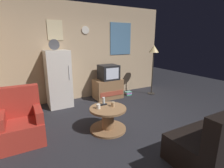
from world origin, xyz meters
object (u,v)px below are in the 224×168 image
(remote_control, at_px, (103,105))
(armchair, at_px, (22,123))
(standing_lamp, at_px, (154,53))
(mug_ceramic_white, at_px, (98,106))
(tv_stand, at_px, (108,89))
(crt_tv, at_px, (109,72))
(coffee_table, at_px, (108,119))
(mug_ceramic_tan, at_px, (113,104))
(wine_glass, at_px, (104,101))
(fridge, at_px, (58,79))
(book_stack, at_px, (128,93))

(remote_control, xyz_separation_m, armchair, (-1.49, 0.22, -0.14))
(standing_lamp, relative_size, remote_control, 10.60)
(mug_ceramic_white, xyz_separation_m, armchair, (-1.33, 0.34, -0.18))
(tv_stand, bearing_deg, armchair, -150.64)
(crt_tv, xyz_separation_m, armchair, (-2.43, -1.35, -0.47))
(coffee_table, bearing_deg, mug_ceramic_tan, 9.04)
(crt_tv, height_order, mug_ceramic_white, crt_tv)
(crt_tv, bearing_deg, standing_lamp, -12.94)
(mug_ceramic_tan, bearing_deg, wine_glass, 122.34)
(wine_glass, relative_size, remote_control, 1.00)
(wine_glass, bearing_deg, coffee_table, -92.67)
(crt_tv, bearing_deg, fridge, 177.71)
(fridge, bearing_deg, mug_ceramic_white, -78.00)
(mug_ceramic_tan, bearing_deg, mug_ceramic_white, 173.34)
(standing_lamp, xyz_separation_m, mug_ceramic_white, (-2.55, -1.36, -0.84))
(wine_glass, height_order, mug_ceramic_white, wine_glass)
(mug_ceramic_white, xyz_separation_m, book_stack, (1.79, 1.63, -0.46))
(mug_ceramic_white, distance_m, book_stack, 2.47)
(tv_stand, xyz_separation_m, remote_control, (-0.91, -1.58, 0.19))
(mug_ceramic_tan, bearing_deg, tv_stand, 65.85)
(tv_stand, xyz_separation_m, mug_ceramic_tan, (-0.77, -1.73, 0.22))
(tv_stand, relative_size, wine_glass, 5.60)
(mug_ceramic_tan, relative_size, remote_control, 0.60)
(standing_lamp, bearing_deg, book_stack, 160.29)
(fridge, xyz_separation_m, remote_control, (0.54, -1.63, -0.27))
(wine_glass, bearing_deg, remote_control, -122.55)
(crt_tv, bearing_deg, mug_ceramic_white, -123.14)
(standing_lamp, xyz_separation_m, remote_control, (-2.38, -1.24, -0.88))
(standing_lamp, bearing_deg, mug_ceramic_tan, -148.12)
(crt_tv, bearing_deg, remote_control, -120.80)
(tv_stand, distance_m, standing_lamp, 1.84)
(mug_ceramic_white, bearing_deg, mug_ceramic_tan, -6.66)
(mug_ceramic_white, xyz_separation_m, remote_control, (0.16, 0.11, -0.03))
(crt_tv, bearing_deg, book_stack, -5.12)
(tv_stand, xyz_separation_m, standing_lamp, (1.47, -0.33, 1.07))
(mug_ceramic_white, height_order, remote_control, mug_ceramic_white)
(coffee_table, relative_size, mug_ceramic_tan, 8.00)
(standing_lamp, bearing_deg, coffee_table, -149.16)
(mug_ceramic_tan, bearing_deg, crt_tv, 65.16)
(fridge, xyz_separation_m, mug_ceramic_white, (0.37, -1.75, -0.24))
(wine_glass, bearing_deg, standing_lamp, 27.12)
(standing_lamp, height_order, remote_control, standing_lamp)
(fridge, bearing_deg, crt_tv, -2.29)
(crt_tv, bearing_deg, wine_glass, -120.76)
(armchair, distance_m, book_stack, 3.39)
(coffee_table, bearing_deg, mug_ceramic_white, 162.53)
(standing_lamp, bearing_deg, mug_ceramic_white, -151.92)
(fridge, relative_size, wine_glass, 11.80)
(coffee_table, bearing_deg, remote_control, 94.36)
(coffee_table, height_order, mug_ceramic_tan, mug_ceramic_tan)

